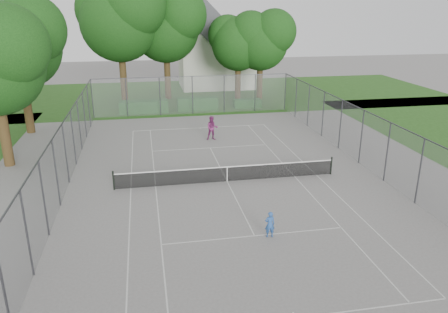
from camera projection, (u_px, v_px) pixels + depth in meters
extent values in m
plane|color=slate|center=(227.00, 182.00, 25.32)|extent=(120.00, 120.00, 0.00)
cube|color=#204915|center=(184.00, 95.00, 49.45)|extent=(60.00, 20.00, 0.00)
cube|color=beige|center=(200.00, 128.00, 36.35)|extent=(10.97, 0.06, 0.01)
cube|color=beige|center=(131.00, 188.00, 24.37)|extent=(0.06, 23.77, 0.01)
cube|color=beige|center=(316.00, 175.00, 26.27)|extent=(0.06, 23.77, 0.01)
cube|color=beige|center=(156.00, 187.00, 24.61)|extent=(0.06, 23.77, 0.01)
cube|color=beige|center=(295.00, 177.00, 26.03)|extent=(0.06, 23.77, 0.01)
cube|color=beige|center=(254.00, 236.00, 19.38)|extent=(8.23, 0.06, 0.01)
cube|color=beige|center=(210.00, 148.00, 31.26)|extent=(8.23, 0.06, 0.01)
cube|color=beige|center=(227.00, 181.00, 25.32)|extent=(0.06, 12.80, 0.01)
cube|color=beige|center=(200.00, 128.00, 36.21)|extent=(0.06, 0.30, 0.01)
cylinder|color=black|center=(114.00, 180.00, 24.04)|extent=(0.10, 0.10, 1.10)
cylinder|color=black|center=(331.00, 166.00, 26.25)|extent=(0.10, 0.10, 1.10)
cube|color=black|center=(227.00, 174.00, 25.18)|extent=(12.67, 0.01, 0.86)
cube|color=silver|center=(227.00, 167.00, 25.02)|extent=(12.77, 0.03, 0.06)
cube|color=silver|center=(227.00, 175.00, 25.18)|extent=(0.05, 0.02, 0.88)
cylinder|color=#38383D|center=(92.00, 99.00, 38.97)|extent=(0.08, 0.08, 3.50)
cylinder|color=#38383D|center=(285.00, 92.00, 42.08)|extent=(0.08, 0.08, 3.50)
cube|color=slate|center=(192.00, 95.00, 40.53)|extent=(18.00, 0.02, 3.50)
cube|color=slate|center=(61.00, 163.00, 23.19)|extent=(0.02, 34.00, 3.50)
cube|color=slate|center=(374.00, 144.00, 26.31)|extent=(0.02, 34.00, 3.50)
cube|color=#38383D|center=(192.00, 76.00, 39.95)|extent=(18.00, 0.05, 0.05)
cube|color=#38383D|center=(57.00, 131.00, 22.61)|extent=(0.05, 34.00, 0.05)
cube|color=#38383D|center=(377.00, 116.00, 25.73)|extent=(0.05, 34.00, 0.05)
cylinder|color=#3B2915|center=(123.00, 78.00, 44.34)|extent=(0.68, 0.68, 5.40)
sphere|color=#10360E|center=(119.00, 22.00, 42.56)|extent=(7.67, 7.67, 7.67)
sphere|color=#10360E|center=(134.00, 6.00, 41.25)|extent=(6.14, 6.14, 6.14)
sphere|color=#10360E|center=(105.00, 10.00, 42.84)|extent=(5.75, 5.75, 5.75)
cylinder|color=#3B2915|center=(167.00, 76.00, 46.85)|extent=(0.66, 0.66, 4.91)
sphere|color=#10360E|center=(165.00, 29.00, 45.24)|extent=(6.99, 6.99, 6.99)
sphere|color=#10360E|center=(179.00, 15.00, 44.05)|extent=(5.59, 5.59, 5.59)
sphere|color=#10360E|center=(153.00, 18.00, 45.49)|extent=(5.24, 5.24, 5.24)
cylinder|color=#3B2915|center=(238.00, 81.00, 46.58)|extent=(0.61, 0.61, 3.91)
sphere|color=#10360E|center=(238.00, 44.00, 45.29)|extent=(5.56, 5.56, 5.56)
sphere|color=#10360E|center=(251.00, 33.00, 44.34)|extent=(4.45, 4.45, 4.45)
sphere|color=#10360E|center=(228.00, 35.00, 45.49)|extent=(4.17, 4.17, 4.17)
cylinder|color=#3B2915|center=(260.00, 81.00, 46.38)|extent=(0.62, 0.62, 3.99)
sphere|color=#10360E|center=(261.00, 43.00, 45.06)|extent=(5.68, 5.68, 5.68)
sphere|color=#10360E|center=(274.00, 32.00, 44.09)|extent=(4.54, 4.54, 4.54)
sphere|color=#10360E|center=(250.00, 34.00, 45.27)|extent=(4.26, 4.26, 4.26)
cylinder|color=#3B2915|center=(27.00, 105.00, 34.34)|extent=(0.64, 0.64, 4.49)
sphere|color=#10360E|center=(18.00, 47.00, 32.86)|extent=(6.38, 6.38, 6.38)
sphere|color=#10360E|center=(31.00, 29.00, 31.77)|extent=(5.11, 5.11, 5.11)
sphere|color=#10360E|center=(3.00, 33.00, 33.09)|extent=(4.79, 4.79, 4.79)
cylinder|color=#3B2915|center=(5.00, 134.00, 27.21)|extent=(0.63, 0.63, 4.21)
sphere|color=#10360E|center=(7.00, 46.00, 24.81)|extent=(4.79, 4.79, 4.79)
cube|color=#194E19|center=(144.00, 107.00, 41.33)|extent=(4.54, 1.36, 1.13)
cube|color=#194E19|center=(197.00, 104.00, 42.30)|extent=(3.90, 1.11, 1.22)
cube|color=#194E19|center=(247.00, 103.00, 43.47)|extent=(2.73, 1.00, 0.82)
cube|color=beige|center=(216.00, 60.00, 53.54)|extent=(8.67, 6.50, 6.50)
cube|color=#4A494E|center=(216.00, 33.00, 52.47)|extent=(8.58, 6.72, 8.58)
imported|color=#2D5BA9|center=(270.00, 224.00, 19.13)|extent=(0.45, 0.31, 1.21)
imported|color=#78285F|center=(212.00, 128.00, 32.87)|extent=(0.92, 0.73, 1.82)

